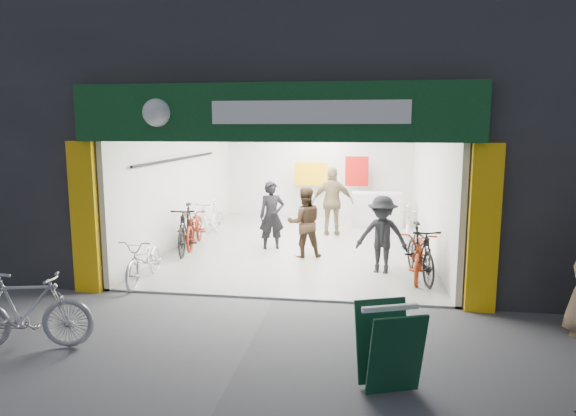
% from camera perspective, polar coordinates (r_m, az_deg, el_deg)
% --- Properties ---
extents(ground, '(60.00, 60.00, 0.00)m').
position_cam_1_polar(ground, '(8.63, -1.62, -10.15)').
color(ground, '#56565B').
rests_on(ground, ground).
extents(building, '(17.00, 10.27, 8.00)m').
position_cam_1_polar(building, '(13.10, 6.39, 15.46)').
color(building, '#232326').
rests_on(building, ground).
extents(bike_left_front, '(0.65, 1.67, 0.86)m').
position_cam_1_polar(bike_left_front, '(9.79, -15.62, -5.53)').
color(bike_left_front, silver).
rests_on(bike_left_front, ground).
extents(bike_left_midfront, '(0.81, 1.90, 1.11)m').
position_cam_1_polar(bike_left_midfront, '(11.77, -11.22, -2.32)').
color(bike_left_midfront, black).
rests_on(bike_left_midfront, ground).
extents(bike_left_midback, '(0.90, 1.90, 0.96)m').
position_cam_1_polar(bike_left_midback, '(12.35, -10.26, -2.12)').
color(bike_left_midback, maroon).
rests_on(bike_left_midback, ground).
extents(bike_left_back, '(0.76, 1.65, 0.96)m').
position_cam_1_polar(bike_left_back, '(13.44, -8.66, -1.17)').
color(bike_left_back, silver).
rests_on(bike_left_back, ground).
extents(bike_right_front, '(0.79, 1.82, 1.06)m').
position_cam_1_polar(bike_right_front, '(9.85, 14.49, -4.81)').
color(bike_right_front, black).
rests_on(bike_right_front, ground).
extents(bike_right_mid, '(0.87, 1.85, 0.94)m').
position_cam_1_polar(bike_right_mid, '(10.01, 14.39, -4.94)').
color(bike_right_mid, '#982B0D').
rests_on(bike_right_mid, ground).
extents(bike_right_back, '(0.55, 1.60, 0.95)m').
position_cam_1_polar(bike_right_back, '(12.74, 13.15, -1.89)').
color(bike_right_back, silver).
rests_on(bike_right_back, ground).
extents(parked_bike, '(1.76, 0.86, 1.02)m').
position_cam_1_polar(parked_bike, '(7.47, -27.15, -10.14)').
color(parked_bike, '#A4A5A9').
rests_on(parked_bike, ground).
extents(customer_a, '(0.68, 0.57, 1.61)m').
position_cam_1_polar(customer_a, '(11.77, -1.81, -0.92)').
color(customer_a, black).
rests_on(customer_a, ground).
extents(customer_b, '(0.88, 0.77, 1.56)m').
position_cam_1_polar(customer_b, '(11.08, 1.85, -1.66)').
color(customer_b, '#3C291B').
rests_on(customer_b, ground).
extents(customer_c, '(1.08, 0.74, 1.54)m').
position_cam_1_polar(customer_c, '(10.00, 10.40, -3.05)').
color(customer_c, black).
rests_on(customer_c, ground).
extents(customer_d, '(1.08, 0.50, 1.81)m').
position_cam_1_polar(customer_d, '(13.30, 4.98, 0.66)').
color(customer_d, olive).
rests_on(customer_d, ground).
extents(sandwich_board, '(0.78, 0.79, 0.93)m').
position_cam_1_polar(sandwich_board, '(5.80, 11.16, -14.77)').
color(sandwich_board, '#0D3521').
rests_on(sandwich_board, ground).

